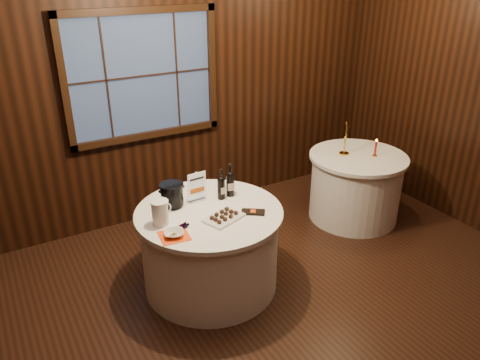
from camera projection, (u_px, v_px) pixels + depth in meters
ground at (271, 354)px, 3.56m from camera, size 6.00×6.00×0.00m
back_wall at (143, 86)px, 4.85m from camera, size 6.00×0.10×3.00m
main_table at (210, 248)px, 4.18m from camera, size 1.28×1.28×0.77m
side_table at (355, 186)px, 5.32m from camera, size 1.08×1.08×0.77m
sign_stand at (197, 191)px, 4.14m from camera, size 0.18×0.09×0.28m
port_bottle_left at (221, 186)px, 4.17m from camera, size 0.07×0.07×0.28m
port_bottle_right at (230, 182)px, 4.22m from camera, size 0.07×0.09×0.31m
ice_bucket at (172, 195)px, 4.04m from camera, size 0.21×0.21×0.21m
chocolate_plate at (224, 217)px, 3.88m from camera, size 0.38×0.31×0.05m
chocolate_box at (253, 212)px, 3.98m from camera, size 0.22×0.20×0.02m
grape_bunch at (185, 226)px, 3.75m from camera, size 0.15×0.08×0.04m
glass_pitcher at (160, 212)px, 3.77m from camera, size 0.19×0.15×0.21m
orange_napkin at (174, 236)px, 3.64m from camera, size 0.25×0.25×0.00m
cracker_bowl at (174, 234)px, 3.64m from camera, size 0.20×0.20×0.04m
brass_candlestick at (345, 143)px, 5.13m from camera, size 0.11×0.11×0.39m
red_candle at (375, 150)px, 5.10m from camera, size 0.05×0.05×0.20m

